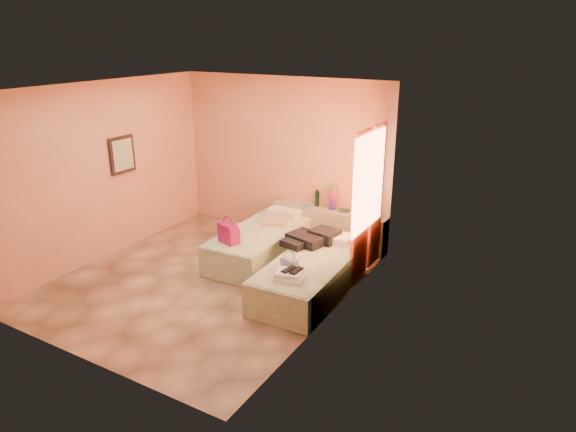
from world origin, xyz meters
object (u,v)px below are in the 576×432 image
(bed_right, at_px, (309,277))
(green_book, at_px, (344,211))
(blue_handbag, at_px, (289,264))
(flower_vase, at_px, (373,212))
(magenta_handbag, at_px, (229,233))
(towel_stack, at_px, (290,276))
(water_bottle, at_px, (317,198))
(headboard_ledge, at_px, (328,228))
(bed_left, at_px, (260,244))

(bed_right, bearing_deg, green_book, 96.79)
(blue_handbag, bearing_deg, flower_vase, 95.30)
(flower_vase, bearing_deg, blue_handbag, -100.62)
(green_book, xyz_separation_m, magenta_handbag, (-1.09, -1.76, -0.01))
(magenta_handbag, xyz_separation_m, towel_stack, (1.40, -0.61, -0.10))
(flower_vase, height_order, blue_handbag, flower_vase)
(green_book, height_order, blue_handbag, green_book)
(green_book, bearing_deg, towel_stack, -85.39)
(bed_right, height_order, flower_vase, flower_vase)
(water_bottle, height_order, magenta_handbag, water_bottle)
(towel_stack, bearing_deg, bed_right, 93.70)
(headboard_ledge, xyz_separation_m, green_book, (0.26, 0.04, 0.34))
(towel_stack, bearing_deg, bed_left, 135.03)
(water_bottle, bearing_deg, magenta_handbag, -107.55)
(bed_left, xyz_separation_m, water_bottle, (0.45, 1.13, 0.54))
(flower_vase, bearing_deg, green_book, 170.46)
(water_bottle, distance_m, flower_vase, 1.07)
(flower_vase, bearing_deg, water_bottle, 173.40)
(bed_left, xyz_separation_m, towel_stack, (1.28, -1.28, 0.30))
(headboard_ledge, relative_size, bed_right, 1.02)
(water_bottle, xyz_separation_m, magenta_handbag, (-0.57, -1.79, -0.14))
(green_book, bearing_deg, flower_vase, -12.29)
(magenta_handbag, bearing_deg, green_book, 74.20)
(bed_right, relative_size, green_book, 10.92)
(headboard_ledge, distance_m, blue_handbag, 2.14)
(headboard_ledge, distance_m, bed_right, 1.78)
(magenta_handbag, distance_m, towel_stack, 1.53)
(flower_vase, distance_m, towel_stack, 2.30)
(green_book, distance_m, flower_vase, 0.56)
(water_bottle, bearing_deg, bed_right, -65.97)
(bed_right, xyz_separation_m, blue_handbag, (-0.11, -0.38, 0.33))
(headboard_ledge, height_order, water_bottle, water_bottle)
(bed_right, relative_size, blue_handbag, 8.16)
(towel_stack, bearing_deg, magenta_handbag, 156.47)
(blue_handbag, xyz_separation_m, towel_stack, (0.15, -0.25, -0.03))
(water_bottle, relative_size, blue_handbag, 1.14)
(bed_right, bearing_deg, headboard_ledge, 105.29)
(bed_right, xyz_separation_m, flower_vase, (0.28, 1.65, 0.52))
(bed_left, bearing_deg, blue_handbag, -44.09)
(headboard_ledge, xyz_separation_m, bed_right, (0.52, -1.70, -0.08))
(headboard_ledge, relative_size, green_book, 11.19)
(headboard_ledge, height_order, blue_handbag, blue_handbag)
(bed_left, relative_size, towel_stack, 5.71)
(green_book, height_order, towel_stack, green_book)
(bed_left, bearing_deg, towel_stack, -46.84)
(blue_handbag, relative_size, towel_stack, 0.70)
(flower_vase, bearing_deg, bed_right, -99.47)
(headboard_ledge, xyz_separation_m, flower_vase, (0.80, -0.05, 0.45))
(water_bottle, xyz_separation_m, blue_handbag, (0.69, -2.15, -0.21))
(headboard_ledge, relative_size, towel_stack, 5.86)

